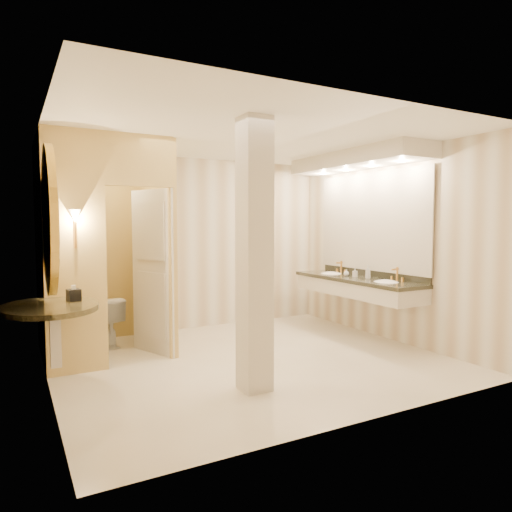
{
  "coord_description": "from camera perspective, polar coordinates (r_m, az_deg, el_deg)",
  "views": [
    {
      "loc": [
        -2.56,
        -4.85,
        1.66
      ],
      "look_at": [
        0.18,
        0.2,
        1.26
      ],
      "focal_mm": 32.0,
      "sensor_mm": 36.0,
      "label": 1
    }
  ],
  "objects": [
    {
      "name": "floor",
      "position": [
        5.73,
        -0.65,
        -12.85
      ],
      "size": [
        4.5,
        4.5,
        0.0
      ],
      "primitive_type": "plane",
      "color": "white",
      "rests_on": "ground"
    },
    {
      "name": "ceiling",
      "position": [
        5.58,
        -0.68,
        14.72
      ],
      "size": [
        4.5,
        4.5,
        0.0
      ],
      "primitive_type": "plane",
      "rotation": [
        3.14,
        0.0,
        0.0
      ],
      "color": "white",
      "rests_on": "wall_back"
    },
    {
      "name": "wall_back",
      "position": [
        7.32,
        -7.99,
        1.52
      ],
      "size": [
        4.5,
        0.02,
        2.7
      ],
      "primitive_type": "cube",
      "color": "silver",
      "rests_on": "floor"
    },
    {
      "name": "wall_front",
      "position": [
        3.84,
        13.39,
        -0.76
      ],
      "size": [
        4.5,
        0.02,
        2.7
      ],
      "primitive_type": "cube",
      "color": "silver",
      "rests_on": "floor"
    },
    {
      "name": "wall_left",
      "position": [
        4.87,
        -24.78,
        -0.03
      ],
      "size": [
        0.02,
        4.0,
        2.7
      ],
      "primitive_type": "cube",
      "color": "silver",
      "rests_on": "floor"
    },
    {
      "name": "wall_right",
      "position": [
        6.84,
        16.26,
        1.23
      ],
      "size": [
        0.02,
        4.0,
        2.7
      ],
      "primitive_type": "cube",
      "color": "silver",
      "rests_on": "floor"
    },
    {
      "name": "toilet_closet",
      "position": [
        6.0,
        -14.6,
        1.23
      ],
      "size": [
        1.5,
        1.55,
        2.7
      ],
      "color": "#EBCC7B",
      "rests_on": "floor"
    },
    {
      "name": "wall_sconce",
      "position": [
        5.32,
        -21.7,
        4.48
      ],
      "size": [
        0.14,
        0.14,
        0.42
      ],
      "color": "gold",
      "rests_on": "toilet_closet"
    },
    {
      "name": "vanity",
      "position": [
        6.89,
        12.74,
        3.62
      ],
      "size": [
        0.75,
        2.43,
        2.09
      ],
      "color": "beige",
      "rests_on": "floor"
    },
    {
      "name": "console_shelf",
      "position": [
        4.86,
        -24.33,
        -0.01
      ],
      "size": [
        1.13,
        1.13,
        2.01
      ],
      "color": "black",
      "rests_on": "floor"
    },
    {
      "name": "pillar",
      "position": [
        4.5,
        -0.19,
        0.03
      ],
      "size": [
        0.29,
        0.29,
        2.7
      ],
      "primitive_type": "cube",
      "color": "beige",
      "rests_on": "floor"
    },
    {
      "name": "tissue_box",
      "position": [
        5.05,
        -21.83,
        -4.56
      ],
      "size": [
        0.14,
        0.14,
        0.12
      ],
      "primitive_type": "cube",
      "rotation": [
        0.0,
        0.0,
        0.19
      ],
      "color": "black",
      "rests_on": "console_shelf"
    },
    {
      "name": "toilet",
      "position": [
        6.62,
        -18.51,
        -7.75
      ],
      "size": [
        0.5,
        0.72,
        0.67
      ],
      "primitive_type": "imported",
      "rotation": [
        0.0,
        0.0,
        3.34
      ],
      "color": "white",
      "rests_on": "floor"
    },
    {
      "name": "soap_bottle_a",
      "position": [
        6.97,
        12.27,
        -2.02
      ],
      "size": [
        0.08,
        0.08,
        0.13
      ],
      "primitive_type": "imported",
      "rotation": [
        0.0,
        0.0,
        0.43
      ],
      "color": "beige",
      "rests_on": "vanity"
    },
    {
      "name": "soap_bottle_b",
      "position": [
        7.07,
        11.22,
        -2.05
      ],
      "size": [
        0.09,
        0.09,
        0.1
      ],
      "primitive_type": "imported",
      "rotation": [
        0.0,
        0.0,
        -0.17
      ],
      "color": "silver",
      "rests_on": "vanity"
    },
    {
      "name": "soap_bottle_c",
      "position": [
        6.74,
        13.81,
        -1.96
      ],
      "size": [
        0.1,
        0.1,
        0.2
      ],
      "primitive_type": "imported",
      "rotation": [
        0.0,
        0.0,
        0.35
      ],
      "color": "#C6B28C",
      "rests_on": "vanity"
    }
  ]
}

